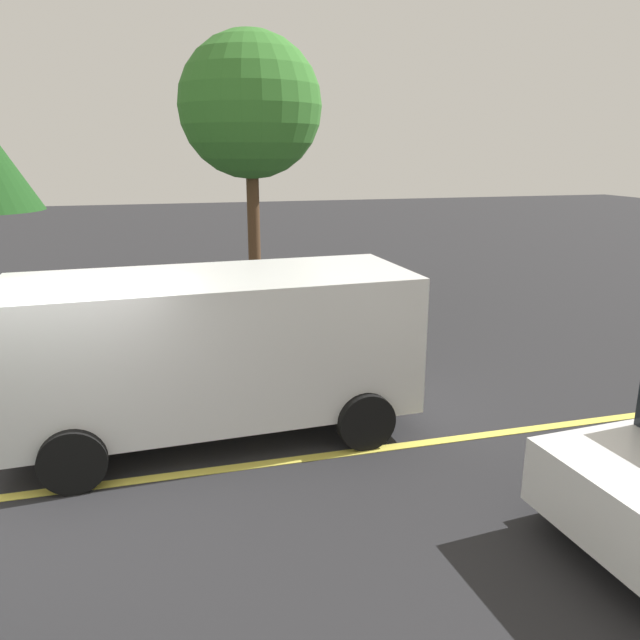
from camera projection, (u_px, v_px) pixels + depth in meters
The scene contains 4 objects.
ground_plane at pixel (71, 489), 6.97m from camera, with size 80.00×80.00×0.00m, color #262628.
lane_marking_centre at pixel (323, 456), 7.72m from camera, with size 28.00×0.16×0.01m, color #E0D14C.
white_van at pixel (216, 345), 8.05m from camera, with size 5.27×2.42×2.20m.
tree_centre_verge at pixel (250, 107), 14.31m from camera, with size 3.38×3.38×6.46m.
Camera 1 is at (1.15, -6.72, 3.75)m, focal length 34.12 mm.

